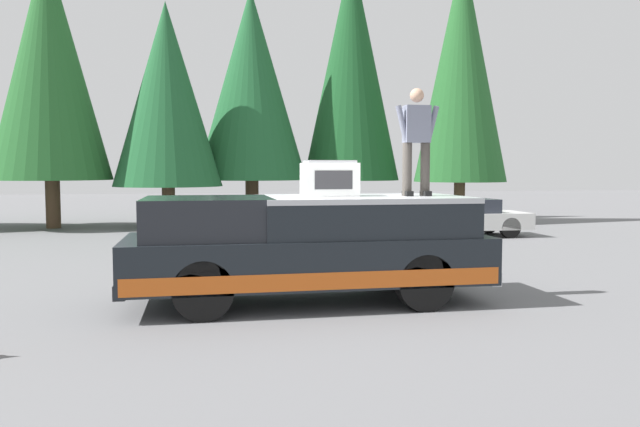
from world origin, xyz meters
The scene contains 10 objects.
ground_plane centered at (0.00, 0.00, 0.00)m, with size 90.00×90.00×0.00m, color slate.
pickup_truck centered at (-0.01, 0.29, 0.87)m, with size 2.01×5.54×1.65m.
compressor_unit centered at (0.15, -0.09, 1.93)m, with size 0.65×0.84×0.56m.
person_on_truck_bed centered at (-0.06, -1.45, 2.55)m, with size 0.29×0.72×1.69m.
parked_car_white centered at (8.40, -5.98, 0.58)m, with size 1.64×4.10×1.16m.
conifer_far_left centered at (13.23, -8.03, 6.01)m, with size 3.56×3.56×10.46m.
conifer_left centered at (15.36, -4.19, 6.25)m, with size 3.92×3.92×10.90m.
conifer_center_left centered at (14.93, -0.07, 5.34)m, with size 4.31×4.31×9.05m.
conifer_center_right centered at (13.45, 3.06, 4.72)m, with size 3.87×3.87×8.00m.
conifer_right centered at (13.65, 7.02, 5.72)m, with size 4.10×4.10×9.78m.
Camera 1 is at (-9.34, 1.90, 2.07)m, focal length 34.55 mm.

